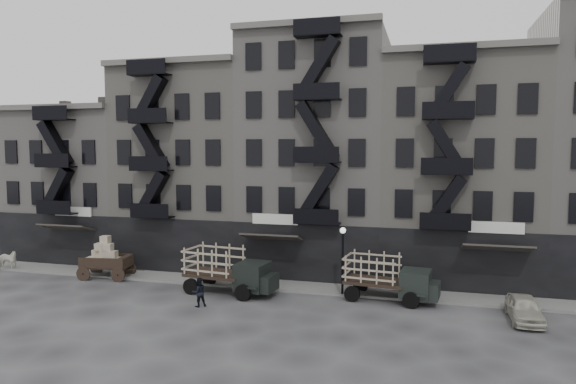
% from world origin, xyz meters
% --- Properties ---
extents(ground, '(140.00, 140.00, 0.00)m').
position_xyz_m(ground, '(0.00, 0.00, 0.00)').
color(ground, '#38383A').
rests_on(ground, ground).
extents(sidewalk, '(55.00, 2.50, 0.15)m').
position_xyz_m(sidewalk, '(0.00, 3.75, 0.07)').
color(sidewalk, slate).
rests_on(sidewalk, ground).
extents(building_west, '(10.00, 11.35, 13.20)m').
position_xyz_m(building_west, '(-20.00, 9.83, 6.00)').
color(building_west, gray).
rests_on(building_west, ground).
extents(building_midwest, '(10.00, 11.35, 16.20)m').
position_xyz_m(building_midwest, '(-10.00, 9.83, 7.50)').
color(building_midwest, gray).
rests_on(building_midwest, ground).
extents(building_center, '(10.00, 11.35, 18.20)m').
position_xyz_m(building_center, '(-0.00, 9.82, 8.50)').
color(building_center, gray).
rests_on(building_center, ground).
extents(building_mideast, '(10.00, 11.35, 16.20)m').
position_xyz_m(building_mideast, '(10.00, 9.83, 7.50)').
color(building_mideast, gray).
rests_on(building_mideast, ground).
extents(lamp_post, '(0.36, 0.36, 4.28)m').
position_xyz_m(lamp_post, '(3.00, 2.60, 2.78)').
color(lamp_post, black).
rests_on(lamp_post, ground).
extents(horse, '(1.91, 0.98, 1.56)m').
position_xyz_m(horse, '(-22.14, 2.60, 0.78)').
color(horse, silver).
rests_on(horse, ground).
extents(wagon, '(3.71, 2.32, 2.96)m').
position_xyz_m(wagon, '(-13.72, 2.61, 1.69)').
color(wagon, black).
rests_on(wagon, ground).
extents(stake_truck_west, '(6.05, 3.01, 2.93)m').
position_xyz_m(stake_truck_west, '(-4.04, 1.36, 1.67)').
color(stake_truck_west, black).
rests_on(stake_truck_west, ground).
extents(stake_truck_east, '(5.69, 2.81, 2.76)m').
position_xyz_m(stake_truck_east, '(5.77, 2.44, 1.57)').
color(stake_truck_east, black).
rests_on(stake_truck_east, ground).
extents(car_east, '(1.65, 3.96, 1.34)m').
position_xyz_m(car_east, '(13.00, 0.62, 0.67)').
color(car_east, '#B6B3A3').
rests_on(car_east, ground).
extents(pedestrian_mid, '(1.04, 1.02, 1.69)m').
position_xyz_m(pedestrian_mid, '(-4.64, -1.61, 0.85)').
color(pedestrian_mid, black).
rests_on(pedestrian_mid, ground).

